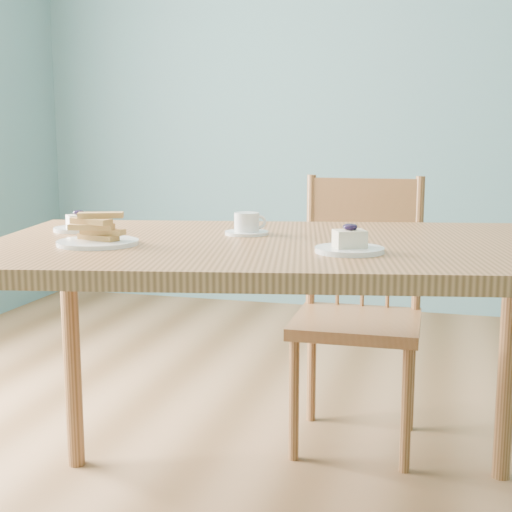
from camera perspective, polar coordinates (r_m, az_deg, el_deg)
room at (r=2.10m, az=9.47°, el=15.90°), size 5.01×5.01×2.71m
dining_table at (r=1.91m, az=2.15°, el=-1.30°), size 1.71×1.19×0.84m
dining_chair at (r=2.61m, az=8.17°, el=-4.24°), size 0.45×0.43×0.97m
cheesecake_plate_near at (r=1.72m, az=7.49°, el=0.87°), size 0.17×0.17×0.07m
cheesecake_plate_far at (r=2.16m, az=-13.99°, el=2.38°), size 0.15×0.15×0.06m
coffee_cup at (r=2.02m, az=-0.72°, el=2.48°), size 0.12×0.12×0.06m
biscotti_plate at (r=1.87m, az=-12.56°, el=1.66°), size 0.21×0.21×0.08m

